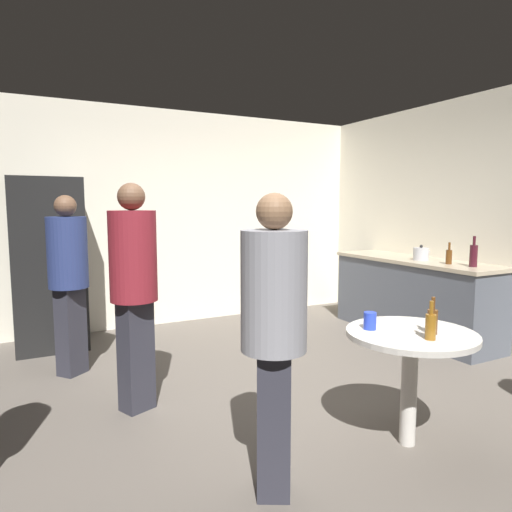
{
  "coord_description": "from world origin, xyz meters",
  "views": [
    {
      "loc": [
        -1.77,
        -3.04,
        1.52
      ],
      "look_at": [
        0.04,
        0.44,
        1.08
      ],
      "focal_mm": 31.98,
      "sensor_mm": 36.0,
      "label": 1
    }
  ],
  "objects_px": {
    "refrigerator": "(48,264)",
    "foreground_table": "(411,348)",
    "kettle": "(421,254)",
    "person_in_maroon_shirt": "(134,280)",
    "beer_bottle_amber": "(431,326)",
    "beer_bottle_brown": "(432,320)",
    "beer_bottle_on_counter": "(449,256)",
    "wine_bottle_on_counter": "(474,255)",
    "person_in_navy_shirt": "(68,271)",
    "plastic_cup_blue": "(370,321)",
    "person_in_gray_shirt": "(274,323)"
  },
  "relations": [
    {
      "from": "refrigerator",
      "to": "plastic_cup_blue",
      "type": "relative_size",
      "value": 16.36
    },
    {
      "from": "refrigerator",
      "to": "beer_bottle_brown",
      "type": "height_order",
      "value": "refrigerator"
    },
    {
      "from": "beer_bottle_on_counter",
      "to": "beer_bottle_brown",
      "type": "xyz_separation_m",
      "value": [
        -1.79,
        -1.37,
        -0.17
      ]
    },
    {
      "from": "plastic_cup_blue",
      "to": "person_in_gray_shirt",
      "type": "height_order",
      "value": "person_in_gray_shirt"
    },
    {
      "from": "beer_bottle_amber",
      "to": "plastic_cup_blue",
      "type": "xyz_separation_m",
      "value": [
        -0.16,
        0.33,
        -0.03
      ]
    },
    {
      "from": "beer_bottle_on_counter",
      "to": "beer_bottle_amber",
      "type": "xyz_separation_m",
      "value": [
        -1.89,
        -1.45,
        -0.17
      ]
    },
    {
      "from": "beer_bottle_amber",
      "to": "person_in_navy_shirt",
      "type": "relative_size",
      "value": 0.14
    },
    {
      "from": "person_in_navy_shirt",
      "to": "person_in_maroon_shirt",
      "type": "bearing_deg",
      "value": -19.2
    },
    {
      "from": "foreground_table",
      "to": "person_in_maroon_shirt",
      "type": "bearing_deg",
      "value": 137.52
    },
    {
      "from": "refrigerator",
      "to": "person_in_maroon_shirt",
      "type": "xyz_separation_m",
      "value": [
        0.47,
        -1.94,
        0.08
      ]
    },
    {
      "from": "person_in_navy_shirt",
      "to": "person_in_gray_shirt",
      "type": "bearing_deg",
      "value": -20.59
    },
    {
      "from": "refrigerator",
      "to": "wine_bottle_on_counter",
      "type": "xyz_separation_m",
      "value": [
        3.79,
        -2.21,
        0.12
      ]
    },
    {
      "from": "beer_bottle_amber",
      "to": "beer_bottle_brown",
      "type": "xyz_separation_m",
      "value": [
        0.1,
        0.08,
        0.0
      ]
    },
    {
      "from": "kettle",
      "to": "beer_bottle_amber",
      "type": "xyz_separation_m",
      "value": [
        -1.9,
        -1.83,
        -0.15
      ]
    },
    {
      "from": "kettle",
      "to": "foreground_table",
      "type": "height_order",
      "value": "kettle"
    },
    {
      "from": "beer_bottle_brown",
      "to": "kettle",
      "type": "bearing_deg",
      "value": 44.33
    },
    {
      "from": "foreground_table",
      "to": "person_in_navy_shirt",
      "type": "height_order",
      "value": "person_in_navy_shirt"
    },
    {
      "from": "beer_bottle_amber",
      "to": "person_in_maroon_shirt",
      "type": "relative_size",
      "value": 0.14
    },
    {
      "from": "kettle",
      "to": "foreground_table",
      "type": "relative_size",
      "value": 0.3
    },
    {
      "from": "kettle",
      "to": "person_in_maroon_shirt",
      "type": "distance_m",
      "value": 3.3
    },
    {
      "from": "beer_bottle_amber",
      "to": "person_in_maroon_shirt",
      "type": "height_order",
      "value": "person_in_maroon_shirt"
    },
    {
      "from": "kettle",
      "to": "wine_bottle_on_counter",
      "type": "bearing_deg",
      "value": -86.67
    },
    {
      "from": "refrigerator",
      "to": "person_in_navy_shirt",
      "type": "relative_size",
      "value": 1.12
    },
    {
      "from": "foreground_table",
      "to": "person_in_navy_shirt",
      "type": "xyz_separation_m",
      "value": [
        -1.77,
        2.29,
        0.31
      ]
    },
    {
      "from": "foreground_table",
      "to": "plastic_cup_blue",
      "type": "xyz_separation_m",
      "value": [
        -0.19,
        0.16,
        0.16
      ]
    },
    {
      "from": "kettle",
      "to": "beer_bottle_amber",
      "type": "bearing_deg",
      "value": -136.02
    },
    {
      "from": "kettle",
      "to": "beer_bottle_brown",
      "type": "distance_m",
      "value": 2.51
    },
    {
      "from": "plastic_cup_blue",
      "to": "person_in_navy_shirt",
      "type": "distance_m",
      "value": 2.65
    },
    {
      "from": "refrigerator",
      "to": "person_in_gray_shirt",
      "type": "relative_size",
      "value": 1.14
    },
    {
      "from": "person_in_maroon_shirt",
      "to": "person_in_navy_shirt",
      "type": "bearing_deg",
      "value": 176.77
    },
    {
      "from": "plastic_cup_blue",
      "to": "person_in_gray_shirt",
      "type": "bearing_deg",
      "value": -166.51
    },
    {
      "from": "refrigerator",
      "to": "foreground_table",
      "type": "bearing_deg",
      "value": -59.75
    },
    {
      "from": "beer_bottle_on_counter",
      "to": "foreground_table",
      "type": "relative_size",
      "value": 0.29
    },
    {
      "from": "beer_bottle_brown",
      "to": "person_in_maroon_shirt",
      "type": "xyz_separation_m",
      "value": [
        -1.49,
        1.39,
        0.16
      ]
    },
    {
      "from": "person_in_navy_shirt",
      "to": "person_in_gray_shirt",
      "type": "distance_m",
      "value": 2.45
    },
    {
      "from": "person_in_maroon_shirt",
      "to": "person_in_gray_shirt",
      "type": "xyz_separation_m",
      "value": [
        0.41,
        -1.33,
        -0.06
      ]
    },
    {
      "from": "person_in_gray_shirt",
      "to": "wine_bottle_on_counter",
      "type": "bearing_deg",
      "value": 48.41
    },
    {
      "from": "foreground_table",
      "to": "person_in_navy_shirt",
      "type": "bearing_deg",
      "value": 127.72
    },
    {
      "from": "foreground_table",
      "to": "person_in_navy_shirt",
      "type": "relative_size",
      "value": 0.5
    },
    {
      "from": "refrigerator",
      "to": "wine_bottle_on_counter",
      "type": "bearing_deg",
      "value": -30.3
    },
    {
      "from": "beer_bottle_on_counter",
      "to": "plastic_cup_blue",
      "type": "bearing_deg",
      "value": -151.47
    },
    {
      "from": "beer_bottle_amber",
      "to": "beer_bottle_brown",
      "type": "bearing_deg",
      "value": 37.23
    },
    {
      "from": "wine_bottle_on_counter",
      "to": "beer_bottle_on_counter",
      "type": "xyz_separation_m",
      "value": [
        -0.04,
        0.26,
        -0.03
      ]
    },
    {
      "from": "beer_bottle_on_counter",
      "to": "person_in_gray_shirt",
      "type": "distance_m",
      "value": 3.16
    },
    {
      "from": "refrigerator",
      "to": "foreground_table",
      "type": "height_order",
      "value": "refrigerator"
    },
    {
      "from": "beer_bottle_amber",
      "to": "person_in_maroon_shirt",
      "type": "xyz_separation_m",
      "value": [
        -1.39,
        1.47,
        0.16
      ]
    },
    {
      "from": "refrigerator",
      "to": "beer_bottle_amber",
      "type": "distance_m",
      "value": 3.88
    },
    {
      "from": "beer_bottle_on_counter",
      "to": "person_in_navy_shirt",
      "type": "relative_size",
      "value": 0.14
    },
    {
      "from": "beer_bottle_amber",
      "to": "kettle",
      "type": "bearing_deg",
      "value": 43.98
    },
    {
      "from": "refrigerator",
      "to": "plastic_cup_blue",
      "type": "xyz_separation_m",
      "value": [
        1.69,
        -3.07,
        -0.11
      ]
    }
  ]
}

